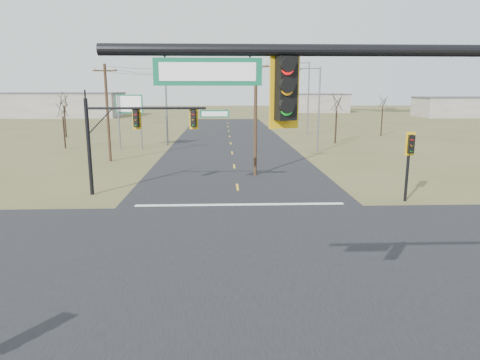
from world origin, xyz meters
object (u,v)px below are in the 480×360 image
(mast_arm_far, at_px, (142,125))
(streetlight_a, at_px, (317,105))
(utility_pole_near, at_px, (256,116))
(bare_tree_d, at_px, (383,101))
(streetlight_c, at_px, (168,90))
(pedestal_signal_ne, at_px, (410,151))
(utility_pole_far, at_px, (107,111))
(bare_tree_b, at_px, (63,99))
(bare_tree_a, at_px, (62,108))
(streetlight_b, at_px, (307,94))
(highway_sign, at_px, (129,111))
(bare_tree_c, at_px, (337,102))

(mast_arm_far, distance_m, streetlight_a, 23.31)
(utility_pole_near, distance_m, bare_tree_d, 33.95)
(mast_arm_far, distance_m, streetlight_c, 24.69)
(pedestal_signal_ne, bearing_deg, streetlight_c, 122.15)
(pedestal_signal_ne, bearing_deg, utility_pole_near, 135.04)
(utility_pole_near, bearing_deg, utility_pole_far, 150.74)
(streetlight_a, relative_size, bare_tree_d, 1.46)
(streetlight_a, relative_size, bare_tree_b, 1.34)
(utility_pole_far, relative_size, bare_tree_d, 1.45)
(bare_tree_b, xyz_separation_m, bare_tree_d, (44.16, -0.36, -0.39))
(bare_tree_a, height_order, bare_tree_b, bare_tree_b)
(utility_pole_near, relative_size, bare_tree_b, 1.33)
(streetlight_c, bearing_deg, pedestal_signal_ne, -71.38)
(pedestal_signal_ne, relative_size, bare_tree_b, 0.63)
(utility_pole_near, xyz_separation_m, utility_pole_far, (-12.90, 7.23, -0.01))
(utility_pole_far, relative_size, streetlight_a, 0.99)
(streetlight_c, relative_size, bare_tree_b, 1.73)
(utility_pole_near, distance_m, bare_tree_b, 36.86)
(streetlight_a, bearing_deg, utility_pole_far, -167.03)
(streetlight_c, relative_size, bare_tree_d, 1.89)
(utility_pole_near, relative_size, streetlight_c, 0.77)
(streetlight_b, xyz_separation_m, bare_tree_b, (-33.94, -2.53, -0.60))
(utility_pole_far, distance_m, bare_tree_d, 38.61)
(bare_tree_b, bearing_deg, bare_tree_a, -71.06)
(highway_sign, bearing_deg, utility_pole_far, -77.24)
(bare_tree_b, bearing_deg, highway_sign, -47.45)
(utility_pole_near, relative_size, bare_tree_a, 1.56)
(bare_tree_c, bearing_deg, streetlight_b, 98.52)
(pedestal_signal_ne, relative_size, utility_pole_far, 0.47)
(utility_pole_near, height_order, bare_tree_d, utility_pole_near)
(utility_pole_far, relative_size, bare_tree_c, 1.36)
(pedestal_signal_ne, distance_m, bare_tree_d, 37.62)
(highway_sign, relative_size, streetlight_c, 0.52)
(streetlight_c, height_order, bare_tree_c, streetlight_c)
(pedestal_signal_ne, xyz_separation_m, streetlight_c, (-17.16, 27.13, 3.34))
(mast_arm_far, relative_size, bare_tree_b, 1.34)
(highway_sign, bearing_deg, streetlight_c, 57.92)
(bare_tree_c, relative_size, bare_tree_d, 1.06)
(bare_tree_c, bearing_deg, streetlight_c, -177.87)
(mast_arm_far, xyz_separation_m, bare_tree_d, (27.44, 33.16, 0.50))
(bare_tree_b, bearing_deg, mast_arm_far, -63.50)
(streetlight_b, relative_size, bare_tree_d, 1.73)
(mast_arm_far, distance_m, streetlight_b, 39.99)
(mast_arm_far, xyz_separation_m, pedestal_signal_ne, (15.80, -2.57, -1.30))
(bare_tree_d, bearing_deg, highway_sign, -159.49)
(highway_sign, distance_m, streetlight_a, 20.23)
(streetlight_c, height_order, bare_tree_b, streetlight_c)
(mast_arm_far, bearing_deg, bare_tree_b, 128.62)
(pedestal_signal_ne, bearing_deg, streetlight_a, 92.58)
(streetlight_a, xyz_separation_m, bare_tree_c, (4.02, 7.33, 0.08))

